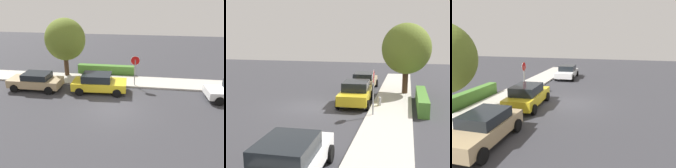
{
  "view_description": "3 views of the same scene",
  "coord_description": "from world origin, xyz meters",
  "views": [
    {
      "loc": [
        1.86,
        -13.25,
        7.24
      ],
      "look_at": [
        -0.15,
        1.0,
        1.35
      ],
      "focal_mm": 35.0,
      "sensor_mm": 36.0,
      "label": 1
    },
    {
      "loc": [
        16.47,
        5.75,
        4.51
      ],
      "look_at": [
        -0.28,
        1.62,
        1.5
      ],
      "focal_mm": 45.0,
      "sensor_mm": 36.0,
      "label": 2
    },
    {
      "loc": [
        -14.39,
        -3.31,
        4.66
      ],
      "look_at": [
        1.4,
        0.76,
        1.04
      ],
      "focal_mm": 35.0,
      "sensor_mm": 36.0,
      "label": 3
    }
  ],
  "objects": [
    {
      "name": "parked_car_yellow",
      "position": [
        -1.43,
        2.54,
        0.77
      ],
      "size": [
        4.33,
        2.21,
        1.5
      ],
      "color": "yellow",
      "rests_on": "ground_plane"
    },
    {
      "name": "fire_hydrant",
      "position": [
        -0.79,
        4.16,
        0.36
      ],
      "size": [
        0.3,
        0.22,
        0.72
      ],
      "color": "#A5A5A8",
      "rests_on": "ground_plane"
    },
    {
      "name": "ground_plane",
      "position": [
        0.0,
        0.0,
        0.0
      ],
      "size": [
        60.0,
        60.0,
        0.0
      ],
      "primitive_type": "plane",
      "color": "#38383D"
    },
    {
      "name": "sidewalk_curb",
      "position": [
        0.0,
        4.91,
        0.07
      ],
      "size": [
        32.0,
        2.48,
        0.14
      ],
      "primitive_type": "cube",
      "color": "beige",
      "rests_on": "ground_plane"
    },
    {
      "name": "parked_car_tan",
      "position": [
        -6.62,
        2.32,
        0.73
      ],
      "size": [
        4.25,
        1.98,
        1.41
      ],
      "color": "tan",
      "rests_on": "ground_plane"
    },
    {
      "name": "stop_sign",
      "position": [
        1.34,
        4.02,
        1.81
      ],
      "size": [
        0.75,
        0.08,
        2.65
      ],
      "color": "gray",
      "rests_on": "ground_plane"
    },
    {
      "name": "parked_car_white",
      "position": [
        8.94,
        2.34,
        0.73
      ],
      "size": [
        4.43,
        2.2,
        1.42
      ],
      "color": "white",
      "rests_on": "ground_plane"
    },
    {
      "name": "front_yard_hedge",
      "position": [
        -1.57,
        6.75,
        0.45
      ],
      "size": [
        5.48,
        0.62,
        0.91
      ],
      "color": "#4C8433",
      "rests_on": "ground_plane"
    }
  ]
}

